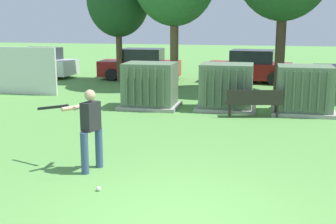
{
  "coord_description": "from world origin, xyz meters",
  "views": [
    {
      "loc": [
        1.25,
        -6.58,
        3.17
      ],
      "look_at": [
        -0.87,
        3.5,
        1.0
      ],
      "focal_mm": 47.61,
      "sensor_mm": 36.0,
      "label": 1
    }
  ],
  "objects_px": {
    "transformer_west": "(150,86)",
    "parked_car_leftmost": "(38,64)",
    "park_bench": "(254,101)",
    "transformer_mid_west": "(226,87)",
    "parked_car_left_of_center": "(140,65)",
    "parked_car_right_of_center": "(250,67)",
    "transformer_mid_east": "(304,90)",
    "sports_ball": "(99,189)",
    "batter": "(89,125)"
  },
  "relations": [
    {
      "from": "transformer_west",
      "to": "transformer_mid_west",
      "type": "relative_size",
      "value": 1.0
    },
    {
      "from": "transformer_mid_east",
      "to": "parked_car_right_of_center",
      "type": "distance_m",
      "value": 7.61
    },
    {
      "from": "transformer_west",
      "to": "parked_car_leftmost",
      "type": "bearing_deg",
      "value": 139.33
    },
    {
      "from": "park_bench",
      "to": "parked_car_right_of_center",
      "type": "xyz_separation_m",
      "value": [
        -0.39,
        8.33,
        0.22
      ]
    },
    {
      "from": "sports_ball",
      "to": "parked_car_leftmost",
      "type": "bearing_deg",
      "value": 121.38
    },
    {
      "from": "transformer_mid_west",
      "to": "parked_car_left_of_center",
      "type": "bearing_deg",
      "value": 125.76
    },
    {
      "from": "transformer_mid_east",
      "to": "parked_car_leftmost",
      "type": "bearing_deg",
      "value": 152.98
    },
    {
      "from": "batter",
      "to": "transformer_mid_west",
      "type": "bearing_deg",
      "value": 72.11
    },
    {
      "from": "transformer_mid_west",
      "to": "transformer_mid_east",
      "type": "bearing_deg",
      "value": -2.99
    },
    {
      "from": "transformer_west",
      "to": "batter",
      "type": "bearing_deg",
      "value": -86.51
    },
    {
      "from": "transformer_mid_west",
      "to": "park_bench",
      "type": "bearing_deg",
      "value": -48.74
    },
    {
      "from": "transformer_west",
      "to": "transformer_mid_east",
      "type": "height_order",
      "value": "same"
    },
    {
      "from": "transformer_west",
      "to": "park_bench",
      "type": "xyz_separation_m",
      "value": [
        3.71,
        -0.89,
        -0.25
      ]
    },
    {
      "from": "park_bench",
      "to": "parked_car_left_of_center",
      "type": "bearing_deg",
      "value": 126.57
    },
    {
      "from": "transformer_west",
      "to": "batter",
      "type": "distance_m",
      "value": 6.9
    },
    {
      "from": "park_bench",
      "to": "transformer_mid_west",
      "type": "bearing_deg",
      "value": 131.26
    },
    {
      "from": "park_bench",
      "to": "parked_car_left_of_center",
      "type": "relative_size",
      "value": 0.43
    },
    {
      "from": "transformer_mid_west",
      "to": "sports_ball",
      "type": "relative_size",
      "value": 23.33
    },
    {
      "from": "transformer_west",
      "to": "transformer_mid_east",
      "type": "xyz_separation_m",
      "value": [
        5.35,
        0.1,
        0.0
      ]
    },
    {
      "from": "transformer_west",
      "to": "park_bench",
      "type": "bearing_deg",
      "value": -13.53
    },
    {
      "from": "transformer_west",
      "to": "parked_car_right_of_center",
      "type": "xyz_separation_m",
      "value": [
        3.32,
        7.44,
        -0.04
      ]
    },
    {
      "from": "parked_car_leftmost",
      "to": "transformer_mid_west",
      "type": "bearing_deg",
      "value": -31.85
    },
    {
      "from": "parked_car_leftmost",
      "to": "parked_car_right_of_center",
      "type": "bearing_deg",
      "value": 2.42
    },
    {
      "from": "parked_car_leftmost",
      "to": "parked_car_right_of_center",
      "type": "xyz_separation_m",
      "value": [
        11.41,
        0.48,
        0.0
      ]
    },
    {
      "from": "sports_ball",
      "to": "parked_car_leftmost",
      "type": "relative_size",
      "value": 0.02
    },
    {
      "from": "parked_car_right_of_center",
      "to": "parked_car_left_of_center",
      "type": "bearing_deg",
      "value": -178.61
    },
    {
      "from": "sports_ball",
      "to": "parked_car_right_of_center",
      "type": "xyz_separation_m",
      "value": [
        2.31,
        15.41,
        0.71
      ]
    },
    {
      "from": "sports_ball",
      "to": "transformer_mid_east",
      "type": "bearing_deg",
      "value": 61.76
    },
    {
      "from": "transformer_mid_east",
      "to": "batter",
      "type": "relative_size",
      "value": 1.21
    },
    {
      "from": "park_bench",
      "to": "parked_car_leftmost",
      "type": "relative_size",
      "value": 0.43
    },
    {
      "from": "transformer_mid_west",
      "to": "parked_car_left_of_center",
      "type": "distance_m",
      "value": 8.7
    },
    {
      "from": "sports_ball",
      "to": "parked_car_left_of_center",
      "type": "relative_size",
      "value": 0.02
    },
    {
      "from": "parked_car_left_of_center",
      "to": "parked_car_right_of_center",
      "type": "relative_size",
      "value": 0.98
    },
    {
      "from": "transformer_mid_east",
      "to": "sports_ball",
      "type": "bearing_deg",
      "value": -118.24
    },
    {
      "from": "transformer_west",
      "to": "sports_ball",
      "type": "bearing_deg",
      "value": -82.76
    },
    {
      "from": "parked_car_leftmost",
      "to": "parked_car_right_of_center",
      "type": "relative_size",
      "value": 1.0
    },
    {
      "from": "transformer_mid_east",
      "to": "sports_ball",
      "type": "relative_size",
      "value": 23.33
    },
    {
      "from": "transformer_west",
      "to": "park_bench",
      "type": "height_order",
      "value": "transformer_west"
    },
    {
      "from": "parked_car_leftmost",
      "to": "parked_car_left_of_center",
      "type": "distance_m",
      "value": 5.74
    },
    {
      "from": "park_bench",
      "to": "parked_car_right_of_center",
      "type": "distance_m",
      "value": 8.34
    },
    {
      "from": "transformer_mid_west",
      "to": "sports_ball",
      "type": "distance_m",
      "value": 8.42
    },
    {
      "from": "transformer_mid_east",
      "to": "parked_car_right_of_center",
      "type": "bearing_deg",
      "value": 105.45
    },
    {
      "from": "sports_ball",
      "to": "parked_car_leftmost",
      "type": "height_order",
      "value": "parked_car_leftmost"
    },
    {
      "from": "sports_ball",
      "to": "park_bench",
      "type": "bearing_deg",
      "value": 69.12
    },
    {
      "from": "transformer_mid_west",
      "to": "parked_car_right_of_center",
      "type": "xyz_separation_m",
      "value": [
        0.6,
        7.2,
        -0.04
      ]
    },
    {
      "from": "transformer_mid_west",
      "to": "batter",
      "type": "height_order",
      "value": "batter"
    },
    {
      "from": "transformer_mid_west",
      "to": "parked_car_leftmost",
      "type": "xyz_separation_m",
      "value": [
        -10.81,
        6.72,
        -0.04
      ]
    },
    {
      "from": "parked_car_left_of_center",
      "to": "parked_car_right_of_center",
      "type": "xyz_separation_m",
      "value": [
        5.69,
        0.14,
        0.0
      ]
    },
    {
      "from": "batter",
      "to": "sports_ball",
      "type": "height_order",
      "value": "batter"
    },
    {
      "from": "transformer_mid_west",
      "to": "transformer_west",
      "type": "bearing_deg",
      "value": -175.0
    }
  ]
}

